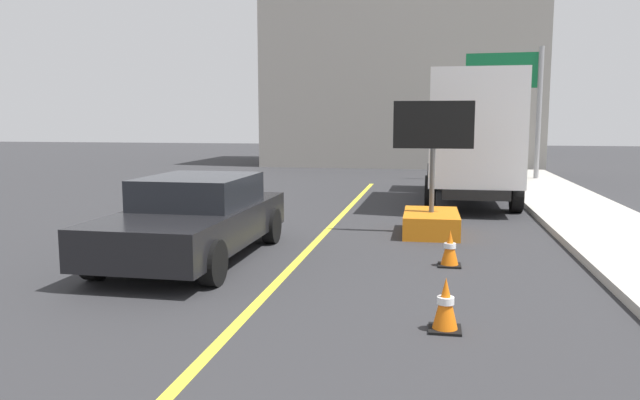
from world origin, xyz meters
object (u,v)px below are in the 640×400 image
Objects in this scene: highway_guide_sign at (518,90)px; traffic_cone_far_lane at (450,249)px; arrow_board_trailer at (431,211)px; traffic_cone_mid_lane at (445,305)px; box_truck at (471,135)px; pickup_car at (195,218)px.

traffic_cone_far_lane is at bearing -101.04° from highway_guide_sign.
highway_guide_sign is at bearing 74.95° from arrow_board_trailer.
traffic_cone_mid_lane is (0.17, -5.82, -0.18)m from arrow_board_trailer.
traffic_cone_far_lane is (0.13, 3.06, -0.01)m from traffic_cone_mid_lane.
box_truck is 12.02× the size of traffic_cone_far_lane.
arrow_board_trailer is 2.78m from traffic_cone_far_lane.
pickup_car reaches higher than traffic_cone_mid_lane.
arrow_board_trailer is 0.58× the size of pickup_car.
pickup_car is 4.22m from traffic_cone_far_lane.
highway_guide_sign reaches higher than arrow_board_trailer.
box_truck is (1.05, 5.22, 1.41)m from arrow_board_trailer.
highway_guide_sign is 8.57× the size of traffic_cone_far_lane.
highway_guide_sign reaches higher than box_truck.
highway_guide_sign is at bearing 64.18° from pickup_car.
arrow_board_trailer is 12.19m from highway_guide_sign.
traffic_cone_far_lane is (0.30, -2.76, -0.19)m from arrow_board_trailer.
pickup_car is 0.93× the size of highway_guide_sign.
box_truck is 1.51× the size of pickup_car.
arrow_board_trailer is at bearing -105.05° from highway_guide_sign.
highway_guide_sign is at bearing 80.47° from traffic_cone_mid_lane.
pickup_car is (-3.89, -2.97, 0.22)m from arrow_board_trailer.
pickup_car is at bearing -142.69° from arrow_board_trailer.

